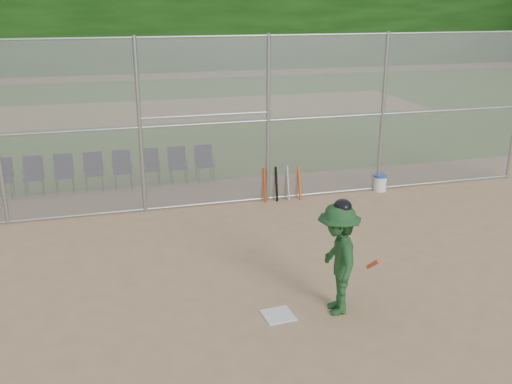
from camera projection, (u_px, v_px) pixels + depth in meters
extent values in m
plane|color=tan|center=(297.00, 302.00, 9.33)|extent=(100.00, 100.00, 0.00)
plane|color=#366A1F|center=(164.00, 111.00, 25.76)|extent=(100.00, 100.00, 0.00)
plane|color=tan|center=(164.00, 110.00, 25.76)|extent=(24.00, 24.00, 0.00)
cube|color=gray|center=(227.00, 123.00, 13.26)|extent=(16.00, 0.02, 4.00)
cylinder|color=#9EA3A8|center=(226.00, 36.00, 12.64)|extent=(16.00, 0.05, 0.05)
cube|color=silver|center=(278.00, 315.00, 8.92)|extent=(0.49, 0.49, 0.02)
imported|color=#1C4621|center=(338.00, 259.00, 8.79)|extent=(0.87, 1.26, 1.79)
ellipsoid|color=black|center=(340.00, 206.00, 8.52)|extent=(0.27, 0.30, 0.23)
cylinder|color=red|center=(373.00, 264.00, 8.51)|extent=(0.27, 0.74, 0.51)
cylinder|color=white|center=(380.00, 184.00, 14.78)|extent=(0.32, 0.32, 0.38)
cylinder|color=#24469C|center=(381.00, 176.00, 14.71)|extent=(0.34, 0.34, 0.05)
cylinder|color=#D84C14|center=(265.00, 185.00, 13.92)|extent=(0.06, 0.20, 0.85)
cylinder|color=black|center=(276.00, 184.00, 13.99)|extent=(0.06, 0.23, 0.84)
cylinder|color=#B2B2B7|center=(288.00, 183.00, 14.07)|extent=(0.06, 0.26, 0.84)
cylinder|color=#D84C14|center=(299.00, 182.00, 14.15)|extent=(0.06, 0.29, 0.84)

